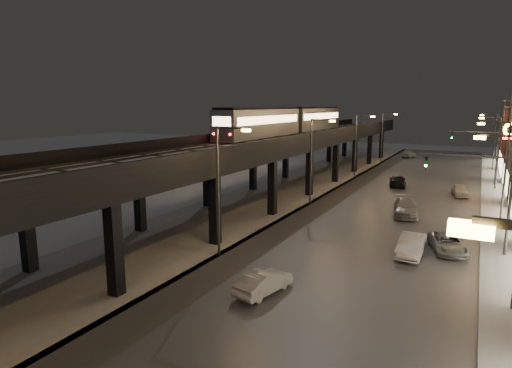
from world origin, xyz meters
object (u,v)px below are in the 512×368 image
at_px(car_near_white, 264,283).
at_px(car_far_white, 409,154).
at_px(car_onc_dark, 448,244).
at_px(subway_train, 291,120).
at_px(car_mid_dark, 398,181).
at_px(car_onc_silver, 411,246).
at_px(car_onc_red, 460,191).
at_px(car_onc_white, 406,208).

relative_size(car_near_white, car_far_white, 0.88).
xyz_separation_m(car_near_white, car_onc_dark, (8.58, 12.15, -0.02)).
xyz_separation_m(subway_train, car_mid_dark, (14.36, 1.68, -7.66)).
bearing_deg(car_mid_dark, subway_train, -3.61).
relative_size(car_mid_dark, car_onc_silver, 1.08).
bearing_deg(car_onc_silver, car_onc_dark, 43.23).
bearing_deg(car_onc_red, car_onc_white, -120.28).
xyz_separation_m(car_mid_dark, car_onc_white, (3.29, -15.14, 0.06)).
height_order(car_near_white, car_onc_dark, car_near_white).
bearing_deg(car_near_white, car_onc_silver, -110.82).
relative_size(car_mid_dark, car_far_white, 1.10).
distance_m(subway_train, car_onc_dark, 32.51).
xyz_separation_m(subway_train, car_onc_dark, (21.91, -22.74, -7.74)).
xyz_separation_m(car_near_white, car_onc_red, (8.50, 33.53, 0.03)).
bearing_deg(car_near_white, car_onc_dark, -113.81).
height_order(car_mid_dark, car_onc_dark, car_mid_dark).
bearing_deg(car_mid_dark, car_far_white, -94.57).
height_order(car_near_white, car_onc_red, car_onc_red).
bearing_deg(car_near_white, subway_train, -57.66).
distance_m(car_near_white, car_onc_silver, 12.00).
relative_size(subway_train, car_mid_dark, 7.45).
distance_m(subway_train, car_onc_white, 23.46).
bearing_deg(car_onc_dark, car_onc_white, 97.93).
height_order(car_onc_dark, car_onc_red, car_onc_red).
height_order(car_onc_silver, car_onc_dark, car_onc_silver).
bearing_deg(car_onc_dark, car_onc_red, 73.50).
bearing_deg(car_far_white, car_near_white, 105.81).
relative_size(subway_train, car_onc_dark, 8.06).
relative_size(subway_train, car_onc_red, 9.06).
distance_m(subway_train, car_mid_dark, 16.36).
relative_size(car_onc_silver, car_onc_dark, 1.00).
height_order(car_far_white, car_onc_red, car_far_white).
bearing_deg(car_mid_dark, car_onc_silver, 91.19).
height_order(car_near_white, car_onc_white, car_onc_white).
relative_size(car_onc_silver, car_onc_white, 0.85).
relative_size(car_mid_dark, car_onc_red, 1.22).
distance_m(car_near_white, car_onc_dark, 14.87).
bearing_deg(car_onc_red, car_far_white, 95.37).
distance_m(subway_train, car_near_white, 38.13).
distance_m(car_onc_dark, car_onc_red, 21.38).
xyz_separation_m(car_near_white, car_onc_white, (4.33, 21.42, 0.12)).
bearing_deg(car_near_white, car_mid_dark, -80.19).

